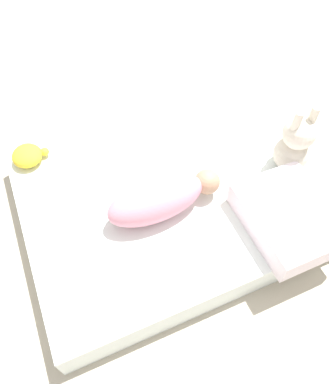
{
  "coord_description": "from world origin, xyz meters",
  "views": [
    {
      "loc": [
        -0.4,
        -0.85,
        1.4
      ],
      "look_at": [
        -0.05,
        -0.04,
        0.2
      ],
      "focal_mm": 35.0,
      "sensor_mm": 36.0,
      "label": 1
    }
  ],
  "objects": [
    {
      "name": "turtle_plush",
      "position": [
        -0.52,
        0.38,
        0.18
      ],
      "size": [
        0.16,
        0.13,
        0.07
      ],
      "color": "yellow",
      "rests_on": "bed_mattress"
    },
    {
      "name": "bunny_plush",
      "position": [
        0.51,
        -0.09,
        0.27
      ],
      "size": [
        0.15,
        0.15,
        0.31
      ],
      "color": "beige",
      "rests_on": "bed_mattress"
    },
    {
      "name": "swaddled_baby",
      "position": [
        -0.09,
        -0.08,
        0.23
      ],
      "size": [
        0.47,
        0.18,
        0.16
      ],
      "rotation": [
        0.0,
        0.0,
        0.02
      ],
      "color": "pink",
      "rests_on": "bed_mattress"
    },
    {
      "name": "bed_mattress",
      "position": [
        0.0,
        0.0,
        0.07
      ],
      "size": [
        1.23,
        0.97,
        0.15
      ],
      "color": "white",
      "rests_on": "ground_plane"
    },
    {
      "name": "pillow",
      "position": [
        0.33,
        -0.34,
        0.2
      ],
      "size": [
        0.31,
        0.39,
        0.1
      ],
      "color": "white",
      "rests_on": "bed_mattress"
    },
    {
      "name": "ground_plane",
      "position": [
        0.0,
        0.0,
        0.0
      ],
      "size": [
        12.0,
        12.0,
        0.0
      ],
      "primitive_type": "plane",
      "color": "#B2A893"
    }
  ]
}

